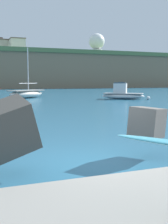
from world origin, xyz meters
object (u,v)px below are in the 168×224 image
boat_far_left (121,91)px  mooring_buoy_middle (148,98)px  boat_mid_left (26,94)px  station_building_west (17,46)px  mooring_buoy_inner (10,100)px  boat_near_right (123,94)px  radar_dome (97,44)px  station_building_annex (6,48)px

boat_far_left → mooring_buoy_middle: (-3.20, -12.70, -0.47)m
boat_far_left → boat_mid_left: bearing=-167.6°
station_building_west → mooring_buoy_inner: bearing=-99.1°
mooring_buoy_middle → boat_near_right: bearing=129.6°
mooring_buoy_inner → boat_mid_left: bearing=63.9°
radar_dome → boat_near_right: bearing=-111.3°
mooring_buoy_inner → station_building_annex: size_ratio=0.05×
boat_far_left → station_building_annex: bearing=98.8°
boat_near_right → station_building_annex: bearing=93.9°
mooring_buoy_inner → station_building_annex: 79.78m
boat_far_left → mooring_buoy_inner: 21.37m
radar_dome → station_building_west: bearing=-169.3°
mooring_buoy_inner → mooring_buoy_middle: 16.27m
mooring_buoy_inner → mooring_buoy_middle: same height
boat_near_right → boat_mid_left: bearing=149.0°
boat_far_left → radar_dome: radar_dome is taller
mooring_buoy_inner → station_building_west: bearing=80.9°
station_building_annex → boat_far_left: bearing=-81.2°
mooring_buoy_middle → station_building_annex: (-7.44, 81.30, 13.99)m
mooring_buoy_inner → station_building_annex: station_building_annex is taller
station_building_west → boat_far_left: bearing=-82.8°
boat_mid_left → boat_far_left: size_ratio=1.45×
mooring_buoy_middle → station_building_annex: size_ratio=0.05×
mooring_buoy_middle → station_building_annex: 82.83m
boat_near_right → boat_far_left: (5.31, 10.14, 0.06)m
boat_near_right → station_building_annex: station_building_annex is taller
mooring_buoy_inner → station_building_annex: (8.51, 78.09, 13.99)m
mooring_buoy_middle → boat_far_left: bearing=75.9°
boat_near_right → boat_far_left: boat_near_right is taller
boat_mid_left → station_building_annex: 73.66m
station_building_annex → boat_near_right: bearing=-86.1°
boat_near_right → radar_dome: size_ratio=0.53×
boat_mid_left → station_building_west: station_building_west is taller
boat_near_right → mooring_buoy_inner: 13.86m
radar_dome → station_building_annex: (-35.67, 0.88, -2.89)m
boat_far_left → station_building_annex: size_ratio=0.56×
mooring_buoy_middle → station_building_west: (-4.61, 74.24, 13.85)m
boat_near_right → boat_far_left: size_ratio=1.14×
mooring_buoy_inner → radar_dome: size_ratio=0.04×
mooring_buoy_middle → station_building_annex: bearing=95.2°
boat_near_right → station_building_annex: size_ratio=0.63×
mooring_buoy_inner → station_building_west: 73.25m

